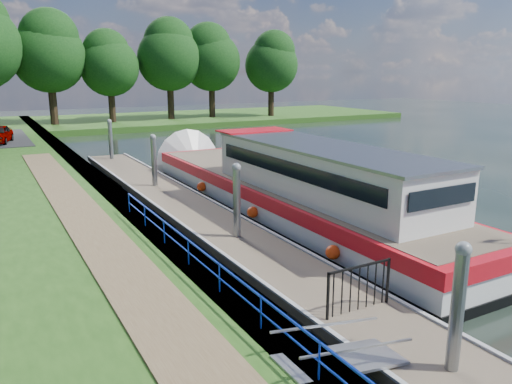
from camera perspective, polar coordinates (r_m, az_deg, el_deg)
ground at (r=11.20m, az=19.16°, el=-19.02°), size 160.00×160.00×0.00m
bank_edge at (r=22.29m, az=-15.71°, el=-1.25°), size 1.10×90.00×0.78m
far_bank at (r=61.45m, az=-10.68°, el=8.12°), size 60.00×18.00×0.60m
footpath at (r=15.24m, az=-16.32°, el=-6.52°), size 1.60×40.00×0.05m
blue_fence at (r=11.14m, az=-2.02°, el=-10.71°), size 0.04×18.04×0.72m
pontoon at (r=21.21m, az=-7.69°, el=-2.17°), size 2.50×30.00×0.56m
mooring_piles at (r=20.94m, az=-7.78°, el=0.71°), size 0.30×27.30×3.55m
gangway at (r=10.05m, az=9.74°, el=-18.27°), size 2.58×1.00×0.92m
gate_panel at (r=12.03m, az=11.72°, el=-9.96°), size 1.85×0.05×1.15m
barge at (r=21.25m, az=2.78°, el=0.48°), size 4.36×21.15×4.78m
horizon_trees at (r=55.08m, az=-23.86°, el=14.59°), size 54.38×10.03×12.87m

